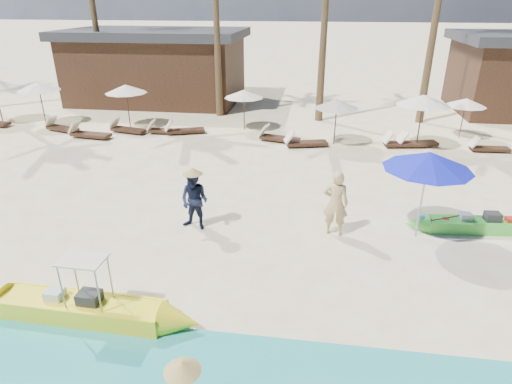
# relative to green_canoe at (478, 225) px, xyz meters

# --- Properties ---
(ground) EXTENTS (240.00, 240.00, 0.00)m
(ground) POSITION_rel_green_canoe_xyz_m (-6.70, -2.50, -0.19)
(ground) COLOR #FCECBA
(ground) RESTS_ON ground
(green_canoe) EXTENTS (4.52, 0.84, 0.57)m
(green_canoe) POSITION_rel_green_canoe_xyz_m (0.00, 0.00, 0.00)
(green_canoe) COLOR #45D03F
(green_canoe) RESTS_ON ground
(yellow_canoe) EXTENTS (5.57, 0.83, 1.45)m
(yellow_canoe) POSITION_rel_green_canoe_xyz_m (-9.20, -4.97, 0.04)
(yellow_canoe) COLOR yellow
(yellow_canoe) RESTS_ON ground
(tourist) EXTENTS (0.73, 0.52, 1.88)m
(tourist) POSITION_rel_green_canoe_xyz_m (-4.02, -0.74, 0.75)
(tourist) COLOR tan
(tourist) RESTS_ON ground
(vendor_green) EXTENTS (0.98, 0.84, 1.73)m
(vendor_green) POSITION_rel_green_canoe_xyz_m (-7.91, -0.97, 0.67)
(vendor_green) COLOR #121933
(vendor_green) RESTS_ON ground
(blue_umbrella) EXTENTS (2.29, 2.29, 2.46)m
(blue_umbrella) POSITION_rel_green_canoe_xyz_m (-1.77, -0.57, 2.03)
(blue_umbrella) COLOR #99999E
(blue_umbrella) RESTS_ON ground
(resort_parasol_3) EXTENTS (2.10, 2.10, 2.17)m
(resort_parasol_3) POSITION_rel_green_canoe_xyz_m (-18.66, 8.68, 1.76)
(resort_parasol_3) COLOR #3C2518
(resort_parasol_3) RESTS_ON ground
(lounger_3_left) EXTENTS (1.87, 1.06, 0.61)m
(lounger_3_left) POSITION_rel_green_canoe_xyz_m (-17.16, 7.58, 0.01)
(lounger_3_left) COLOR #3C2518
(lounger_3_left) RESTS_ON ground
(lounger_3_right) EXTENTS (2.03, 0.83, 0.67)m
(lounger_3_right) POSITION_rel_green_canoe_xyz_m (-15.26, 6.73, 0.03)
(lounger_3_right) COLOR #3C2518
(lounger_3_right) RESTS_ON ground
(resort_parasol_4) EXTENTS (2.06, 2.06, 2.12)m
(resort_parasol_4) POSITION_rel_green_canoe_xyz_m (-14.10, 8.87, 1.72)
(resort_parasol_4) COLOR #3C2518
(resort_parasol_4) RESTS_ON ground
(lounger_4_left) EXTENTS (1.94, 0.96, 0.63)m
(lounger_4_left) POSITION_rel_green_canoe_xyz_m (-13.83, 7.80, 0.02)
(lounger_4_left) COLOR #3C2518
(lounger_4_left) RESTS_ON ground
(lounger_4_right) EXTENTS (1.77, 0.59, 0.60)m
(lounger_4_right) POSITION_rel_green_canoe_xyz_m (-11.96, 7.88, 0.01)
(lounger_4_right) COLOR #3C2518
(lounger_4_right) RESTS_ON ground
(resort_parasol_5) EXTENTS (1.91, 1.91, 1.97)m
(resort_parasol_5) POSITION_rel_green_canoe_xyz_m (-8.22, 9.19, 1.58)
(resort_parasol_5) COLOR #3C2518
(resort_parasol_5) RESTS_ON ground
(lounger_5_left) EXTENTS (1.97, 1.19, 0.64)m
(lounger_5_left) POSITION_rel_green_canoe_xyz_m (-11.04, 7.99, 0.02)
(lounger_5_left) COLOR #3C2518
(lounger_5_left) RESTS_ON ground
(resort_parasol_6) EXTENTS (1.96, 1.96, 2.02)m
(resort_parasol_6) POSITION_rel_green_canoe_xyz_m (-3.83, 7.41, 1.63)
(resort_parasol_6) COLOR #3C2518
(resort_parasol_6) RESTS_ON ground
(lounger_6_left) EXTENTS (1.99, 1.05, 0.65)m
(lounger_6_left) POSITION_rel_green_canoe_xyz_m (-6.41, 7.45, 0.02)
(lounger_6_left) COLOR #3C2518
(lounger_6_left) RESTS_ON ground
(lounger_6_right) EXTENTS (2.00, 1.04, 0.65)m
(lounger_6_right) POSITION_rel_green_canoe_xyz_m (-5.17, 6.84, 0.02)
(lounger_6_right) COLOR #3C2518
(lounger_6_right) RESTS_ON ground
(resort_parasol_7) EXTENTS (2.26, 2.26, 2.32)m
(resort_parasol_7) POSITION_rel_green_canoe_xyz_m (-0.24, 7.46, 1.90)
(resort_parasol_7) COLOR #3C2518
(resort_parasol_7) RESTS_ON ground
(lounger_7_left) EXTENTS (1.91, 0.84, 0.63)m
(lounger_7_left) POSITION_rel_green_canoe_xyz_m (-0.89, 7.39, 0.02)
(lounger_7_left) COLOR #3C2518
(lounger_7_left) RESTS_ON ground
(lounger_7_right) EXTENTS (1.89, 0.97, 0.62)m
(lounger_7_right) POSITION_rel_green_canoe_xyz_m (-0.30, 7.56, 0.01)
(lounger_7_right) COLOR #3C2518
(lounger_7_right) RESTS_ON ground
(resort_parasol_8) EXTENTS (1.81, 1.81, 1.87)m
(resort_parasol_8) POSITION_rel_green_canoe_xyz_m (2.03, 9.19, 1.49)
(resort_parasol_8) COLOR #3C2518
(resort_parasol_8) RESTS_ON ground
(lounger_8_left) EXTENTS (1.68, 0.58, 0.56)m
(lounger_8_left) POSITION_rel_green_canoe_xyz_m (2.63, 7.29, -0.00)
(lounger_8_left) COLOR #3C2518
(lounger_8_left) RESTS_ON ground
(pavilion_west) EXTENTS (10.80, 6.60, 4.30)m
(pavilion_west) POSITION_rel_green_canoe_xyz_m (-14.70, 15.00, 2.00)
(pavilion_west) COLOR #3C2518
(pavilion_west) RESTS_ON ground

